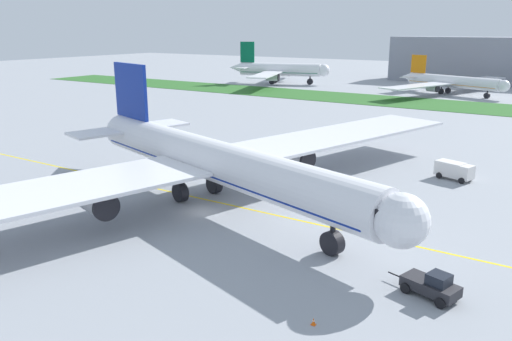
% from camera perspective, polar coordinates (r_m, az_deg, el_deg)
% --- Properties ---
extents(ground_plane, '(600.00, 600.00, 0.00)m').
position_cam_1_polar(ground_plane, '(61.71, -6.12, -4.65)').
color(ground_plane, '#9399A0').
rests_on(ground_plane, ground).
extents(apron_taxi_line, '(280.00, 0.36, 0.01)m').
position_cam_1_polar(apron_taxi_line, '(64.60, -3.95, -3.65)').
color(apron_taxi_line, yellow).
rests_on(apron_taxi_line, ground).
extents(grass_median_strip, '(320.00, 24.00, 0.10)m').
position_cam_1_polar(grass_median_strip, '(157.54, 19.12, 7.04)').
color(grass_median_strip, '#2D6628').
rests_on(grass_median_strip, ground).
extents(airliner_foreground, '(57.32, 94.60, 16.36)m').
position_cam_1_polar(airliner_foreground, '(63.17, -5.12, 1.14)').
color(airliner_foreground, white).
rests_on(airliner_foreground, ground).
extents(pushback_tug, '(6.41, 3.56, 2.24)m').
position_cam_1_polar(pushback_tug, '(45.03, 19.12, -12.07)').
color(pushback_tug, '#26262B').
rests_on(pushback_tug, ground).
extents(ground_crew_wingwalker_port, '(0.51, 0.48, 1.72)m').
position_cam_1_polar(ground_crew_wingwalker_port, '(70.28, -20.00, -2.09)').
color(ground_crew_wingwalker_port, black).
rests_on(ground_crew_wingwalker_port, ground).
extents(traffic_cone_port_wing, '(0.36, 0.36, 0.58)m').
position_cam_1_polar(traffic_cone_port_wing, '(39.69, 6.47, -16.46)').
color(traffic_cone_port_wing, '#F2590C').
rests_on(traffic_cone_port_wing, ground).
extents(service_truck_baggage_loader, '(5.70, 3.83, 2.54)m').
position_cam_1_polar(service_truck_baggage_loader, '(79.42, 21.37, 0.06)').
color(service_truck_baggage_loader, white).
rests_on(service_truck_baggage_loader, ground).
extents(parked_airliner_far_left, '(39.43, 61.45, 16.24)m').
position_cam_1_polar(parked_airliner_far_left, '(205.25, 2.55, 11.22)').
color(parked_airliner_far_left, white).
rests_on(parked_airliner_far_left, ground).
extents(parked_airliner_far_centre, '(37.70, 61.31, 12.43)m').
position_cam_1_polar(parked_airliner_far_centre, '(183.46, 21.00, 9.29)').
color(parked_airliner_far_centre, white).
rests_on(parked_airliner_far_centre, ground).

